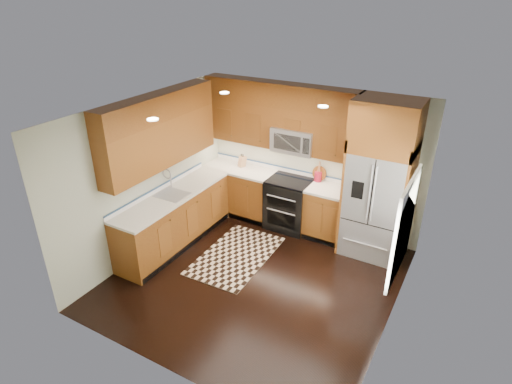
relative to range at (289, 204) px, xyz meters
The scene contains 16 objects.
ground 1.75m from the range, 81.47° to the right, with size 4.00×4.00×0.00m, color black.
wall_back 0.93m from the range, 53.04° to the left, with size 4.00×0.02×2.60m, color #B9BFAC.
wall_left 2.56m from the range, 136.38° to the right, with size 0.02×4.00×2.60m, color #B9BFAC.
wall_right 2.92m from the range, 36.55° to the right, with size 0.02×4.00×2.60m, color #B9BFAC.
window 2.83m from the range, 33.39° to the right, with size 0.04×1.10×1.30m.
base_cabinets 1.25m from the range, 141.90° to the right, with size 2.85×3.00×0.90m.
countertop 1.16m from the range, 142.09° to the right, with size 2.86×3.01×0.04m.
upper_cabinets 1.89m from the range, 147.22° to the right, with size 2.85×3.00×1.15m.
range is the anchor object (origin of this frame).
microwave 1.20m from the range, 90.19° to the left, with size 0.76×0.40×0.42m.
refrigerator 1.76m from the range, ahead, with size 0.98×0.75×2.60m.
sink_faucet 2.13m from the range, 135.87° to the right, with size 0.54×0.44×0.37m.
rug 1.41m from the range, 104.59° to the right, with size 1.02×1.70×0.01m, color black.
knife_block 1.22m from the range, behind, with size 0.13×0.15×0.25m.
utensil_crock 0.77m from the range, 26.87° to the left, with size 0.14×0.14×0.37m.
cutting_board 0.71m from the range, 31.74° to the left, with size 0.27×0.27×0.02m, color brown.
Camera 1 is at (2.62, -4.61, 4.12)m, focal length 30.00 mm.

